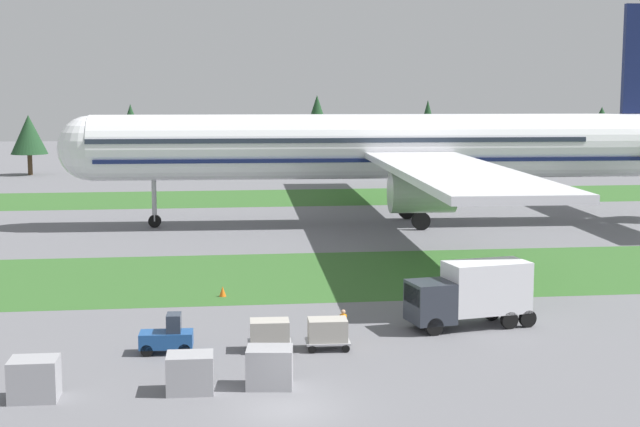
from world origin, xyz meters
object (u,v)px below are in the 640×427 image
Objects in this scene: baggage_tug at (168,337)px; catering_truck at (471,292)px; cargo_dolly_second at (328,331)px; taxiway_marker_0 at (223,291)px; uld_container_2 at (270,367)px; uld_container_0 at (34,379)px; airliner at (392,146)px; uld_container_1 at (190,373)px; ground_crew_marshaller at (343,325)px; cargo_dolly_lead at (270,333)px.

catering_truck reaches higher than baggage_tug.
cargo_dolly_second reaches higher than taxiway_marker_0.
uld_container_2 is (-11.65, -8.93, -1.08)m from catering_truck.
baggage_tug is at bearing 50.12° from uld_container_0.
airliner is 43.98m from cargo_dolly_second.
catering_truck is 17.71m from uld_container_1.
uld_container_0 is (-14.16, -7.13, -0.06)m from ground_crew_marshaller.
baggage_tug is 8.90m from ground_crew_marshaller.
ground_crew_marshaller is 15.85m from uld_container_0.
baggage_tug is 1.52× the size of ground_crew_marshaller.
uld_container_1 is (6.47, 0.22, -0.05)m from uld_container_0.
cargo_dolly_lead is 7.06m from uld_container_1.
ground_crew_marshaller is at bearing 26.72° from uld_container_0.
uld_container_2 is at bearing -139.44° from baggage_tug.
catering_truck reaches higher than taxiway_marker_0.
catering_truck reaches higher than uld_container_1.
cargo_dolly_lead reaches higher than taxiway_marker_0.
ground_crew_marshaller is at bearing -62.67° from taxiway_marker_0.
taxiway_marker_0 is at bearing -117.77° from ground_crew_marshaller.
cargo_dolly_lead is at bearing -40.75° from ground_crew_marshaller.
uld_container_2 reaches higher than taxiway_marker_0.
cargo_dolly_second is at bearing 59.30° from uld_container_2.
uld_container_2 is 18.22m from taxiway_marker_0.
airliner is at bearing 60.35° from taxiway_marker_0.
cargo_dolly_lead is 1.13× the size of uld_container_2.
taxiway_marker_0 is (-2.10, 12.48, -0.60)m from cargo_dolly_lead.
uld_container_0 is at bearing -28.39° from ground_crew_marshaller.
catering_truck is (-3.32, -38.50, -5.55)m from airliner.
uld_container_2 is 3.10× the size of taxiway_marker_0.
taxiway_marker_0 is at bearing 66.20° from uld_container_0.
uld_container_1 is (1.18, -6.11, 0.02)m from baggage_tug.
catering_truck is at bearing -65.79° from cargo_dolly_second.
airliner is at bearing -15.88° from catering_truck.
catering_truck is (16.28, 3.09, 1.14)m from baggage_tug.
baggage_tug is at bearing 89.79° from catering_truck.
baggage_tug is at bearing -103.38° from taxiway_marker_0.
catering_truck is (11.26, 3.28, 1.03)m from cargo_dolly_lead.
taxiway_marker_0 is (-5.94, 11.50, -0.62)m from ground_crew_marshaller.
baggage_tug is 16.61m from catering_truck.
airliner reaches higher than taxiway_marker_0.
catering_truck is at bearing 37.46° from uld_container_2.
uld_container_0 is at bearing -177.16° from uld_container_2.
cargo_dolly_lead is 1.13× the size of uld_container_0.
ground_crew_marshaller is 2.69× the size of taxiway_marker_0.
cargo_dolly_lead is at bearing 95.28° from catering_truck.
baggage_tug reaches higher than uld_container_1.
uld_container_1 is at bearing 1.95° from uld_container_0.
ground_crew_marshaller is 7.87m from uld_container_2.
ground_crew_marshaller is at bearing 96.23° from catering_truck.
airliner is at bearing -159.85° from ground_crew_marshaller.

